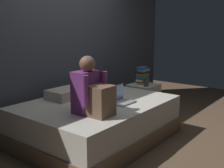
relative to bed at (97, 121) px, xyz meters
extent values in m
plane|color=brown|center=(0.20, -0.30, -0.26)|extent=(8.00, 8.00, 0.00)
cube|color=#424751|center=(0.20, 0.90, 1.09)|extent=(5.60, 0.10, 2.70)
cube|color=#7A6047|center=(0.00, 0.00, -0.16)|extent=(2.00, 1.50, 0.21)
cube|color=beige|center=(0.00, 0.00, 0.11)|extent=(1.96, 1.46, 0.32)
cube|color=beige|center=(1.30, 0.07, 0.01)|extent=(0.44, 0.44, 0.54)
sphere|color=gray|center=(1.30, -0.15, 0.13)|extent=(0.04, 0.04, 0.04)
cube|color=#75337A|center=(-0.43, -0.21, 0.51)|extent=(0.30, 0.20, 0.48)
sphere|color=brown|center=(-0.43, -0.24, 0.83)|extent=(0.18, 0.18, 0.18)
cube|color=brown|center=(-0.43, -0.43, 0.44)|extent=(0.26, 0.24, 0.34)
cylinder|color=#75337A|center=(-0.59, -0.35, 0.57)|extent=(0.07, 0.07, 0.34)
cylinder|color=#75337A|center=(-0.27, -0.35, 0.57)|extent=(0.07, 0.07, 0.34)
cube|color=#9EA0A5|center=(0.14, -0.32, 0.28)|extent=(0.32, 0.22, 0.02)
cube|color=#9EA0A5|center=(0.14, -0.21, 0.39)|extent=(0.32, 0.01, 0.20)
cube|color=#8CB2EA|center=(0.14, -0.22, 0.39)|extent=(0.29, 0.00, 0.18)
cube|color=beige|center=(-0.09, 0.45, 0.33)|extent=(0.56, 0.36, 0.13)
cube|color=gold|center=(1.30, 0.09, 0.29)|extent=(0.18, 0.14, 0.03)
cube|color=brown|center=(1.31, 0.09, 0.32)|extent=(0.17, 0.16, 0.02)
cube|color=beige|center=(1.30, 0.11, 0.35)|extent=(0.21, 0.13, 0.03)
cube|color=#284C84|center=(1.31, 0.10, 0.38)|extent=(0.22, 0.14, 0.03)
cube|color=#387042|center=(1.30, 0.10, 0.41)|extent=(0.18, 0.14, 0.04)
cube|color=brown|center=(1.30, 0.10, 0.45)|extent=(0.20, 0.13, 0.04)
cube|color=black|center=(1.30, 0.11, 0.48)|extent=(0.23, 0.14, 0.03)
cube|color=teal|center=(1.31, 0.09, 0.52)|extent=(0.19, 0.14, 0.04)
cube|color=#284C84|center=(1.30, 0.10, 0.56)|extent=(0.19, 0.13, 0.04)
cylinder|color=#3D3D42|center=(1.17, -0.05, 0.32)|extent=(0.08, 0.08, 0.09)
ellipsoid|color=#3D4C8E|center=(0.33, 0.45, 0.32)|extent=(0.17, 0.14, 0.09)
ellipsoid|color=#4C6B56|center=(0.43, 0.37, 0.33)|extent=(0.21, 0.18, 0.12)
ellipsoid|color=#4C6B56|center=(0.40, 0.47, 0.33)|extent=(0.21, 0.18, 0.12)
camera|label=1|loc=(-2.68, -2.34, 1.24)|focal=44.62mm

